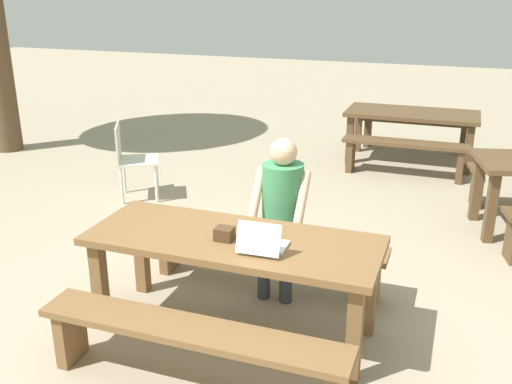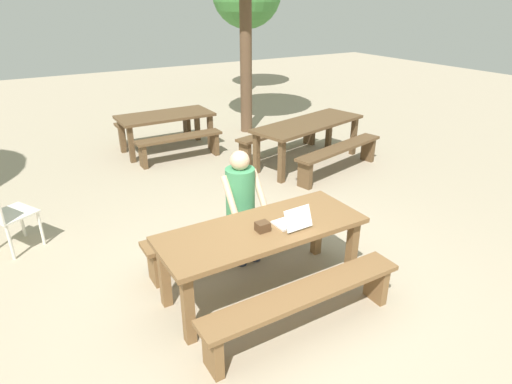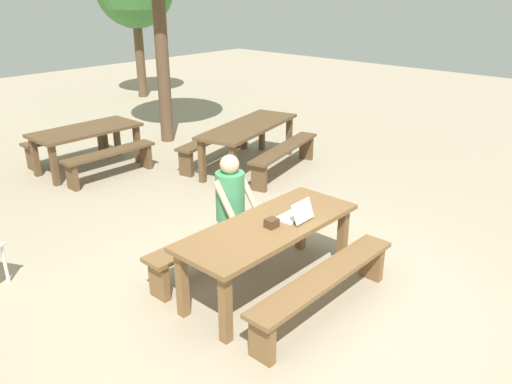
# 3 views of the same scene
# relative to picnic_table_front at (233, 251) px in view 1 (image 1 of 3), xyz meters

# --- Properties ---
(ground_plane) EXTENTS (30.00, 30.00, 0.00)m
(ground_plane) POSITION_rel_picnic_table_front_xyz_m (0.00, 0.00, -0.62)
(ground_plane) COLOR tan
(picnic_table_front) EXTENTS (2.01, 0.77, 0.73)m
(picnic_table_front) POSITION_rel_picnic_table_front_xyz_m (0.00, 0.00, 0.00)
(picnic_table_front) COLOR brown
(picnic_table_front) RESTS_ON ground
(bench_near) EXTENTS (1.95, 0.30, 0.44)m
(bench_near) POSITION_rel_picnic_table_front_xyz_m (0.00, -0.69, -0.29)
(bench_near) COLOR brown
(bench_near) RESTS_ON ground
(bench_far) EXTENTS (1.95, 0.30, 0.44)m
(bench_far) POSITION_rel_picnic_table_front_xyz_m (0.00, 0.69, -0.29)
(bench_far) COLOR brown
(bench_far) RESTS_ON ground
(laptop) EXTENTS (0.29, 0.29, 0.22)m
(laptop) POSITION_rel_picnic_table_front_xyz_m (0.26, -0.13, 0.16)
(laptop) COLOR white
(laptop) RESTS_ON picnic_table_front
(small_pouch) EXTENTS (0.12, 0.11, 0.09)m
(small_pouch) POSITION_rel_picnic_table_front_xyz_m (-0.04, -0.06, 0.15)
(small_pouch) COLOR #4C331E
(small_pouch) RESTS_ON picnic_table_front
(person_seated) EXTENTS (0.43, 0.42, 1.26)m
(person_seated) POSITION_rel_picnic_table_front_xyz_m (0.14, 0.65, 0.12)
(person_seated) COLOR #333847
(person_seated) RESTS_ON ground
(plastic_chair) EXTENTS (0.60, 0.60, 0.87)m
(plastic_chair) POSITION_rel_picnic_table_front_xyz_m (-2.11, 2.15, -0.15)
(plastic_chair) COLOR silver
(plastic_chair) RESTS_ON ground
(picnic_table_rear) EXTENTS (1.74, 0.83, 0.71)m
(picnic_table_rear) POSITION_rel_picnic_table_front_xyz_m (0.73, 4.68, -0.02)
(picnic_table_rear) COLOR brown
(picnic_table_rear) RESTS_ON ground
(bench_rear_south) EXTENTS (1.57, 0.30, 0.46)m
(bench_rear_south) POSITION_rel_picnic_table_front_xyz_m (0.73, 4.01, -0.29)
(bench_rear_south) COLOR brown
(bench_rear_south) RESTS_ON ground
(bench_rear_north) EXTENTS (1.57, 0.30, 0.46)m
(bench_rear_north) POSITION_rel_picnic_table_front_xyz_m (0.73, 5.35, -0.29)
(bench_rear_north) COLOR brown
(bench_rear_north) RESTS_ON ground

